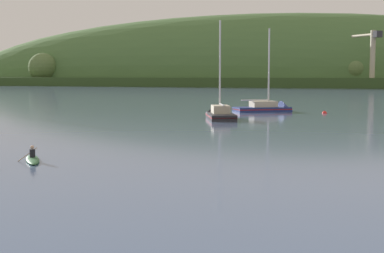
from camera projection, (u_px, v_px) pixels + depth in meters
far_shoreline_hill at (248, 85)px, 260.61m from camera, size 429.58×83.65×67.64m
dockside_crane at (372, 60)px, 205.67m from camera, size 11.65×12.64×21.75m
sailboat_near_mooring at (220, 116)px, 62.86m from camera, size 5.60×8.49×12.42m
sailboat_far_left at (269, 111)px, 75.05m from camera, size 8.77×7.29×12.83m
canoe_with_paddler at (33, 159)px, 31.76m from camera, size 2.84×3.38×1.02m
mooring_buoy_midchannel at (324, 113)px, 71.43m from camera, size 0.62×0.62×0.70m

